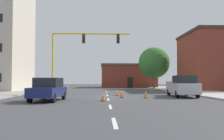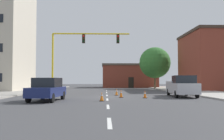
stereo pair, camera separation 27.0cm
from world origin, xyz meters
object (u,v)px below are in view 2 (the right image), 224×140
Objects in this scene: traffic_cone_roadside_a at (145,94)px; traffic_cone_roadside_d at (117,92)px; sedan_navy_near_left at (47,89)px; traffic_cone_roadside_c at (121,94)px; tree_right_far at (155,63)px; traffic_cone_roadside_b at (102,97)px; pickup_truck_silver at (182,86)px; traffic_signal_gantry at (64,74)px.

traffic_cone_roadside_a is 0.95× the size of traffic_cone_roadside_d.
sedan_navy_near_left reaches higher than traffic_cone_roadside_c.
tree_right_far reaches higher than traffic_cone_roadside_c.
pickup_truck_silver is at bearing 32.40° from traffic_cone_roadside_b.
traffic_cone_roadside_c is at bearing -170.09° from pickup_truck_silver.
traffic_cone_roadside_d is (-6.08, 2.17, -0.63)m from pickup_truck_silver.
traffic_cone_roadside_d is (-2.31, 3.86, 0.02)m from traffic_cone_roadside_a.
tree_right_far is 21.31m from traffic_cone_roadside_d.
sedan_navy_near_left is at bearing -149.50° from traffic_cone_roadside_c.
traffic_cone_roadside_d is at bearing 50.03° from sedan_navy_near_left.
sedan_navy_near_left reaches higher than traffic_cone_roadside_d.
traffic_cone_roadside_b is (4.12, -0.33, -0.55)m from sedan_navy_near_left.
traffic_cone_roadside_a is 4.50m from traffic_cone_roadside_d.
sedan_navy_near_left is (-11.61, -4.43, -0.09)m from pickup_truck_silver.
traffic_cone_roadside_a is at bearing -18.32° from traffic_cone_roadside_c.
traffic_cone_roadside_d is at bearing 120.87° from traffic_cone_roadside_a.
traffic_signal_gantry reaches higher than sedan_navy_near_left.
traffic_cone_roadside_d is (-0.26, 3.19, -0.02)m from traffic_cone_roadside_c.
traffic_cone_roadside_c is at bearing -85.26° from traffic_cone_roadside_d.
tree_right_far is 21.89m from pickup_truck_silver.
traffic_signal_gantry is 8.20m from traffic_cone_roadside_c.
tree_right_far is at bearing 71.35° from traffic_cone_roadside_c.
traffic_cone_roadside_b is (-9.27, -26.24, -4.42)m from tree_right_far.
traffic_cone_roadside_c is (1.67, 3.74, 0.03)m from traffic_cone_roadside_b.
pickup_truck_silver is at bearing -19.54° from traffic_signal_gantry.
pickup_truck_silver is 7.87× the size of traffic_cone_roadside_d.
traffic_cone_roadside_c is (-5.82, -1.02, -0.61)m from pickup_truck_silver.
traffic_cone_roadside_c reaches higher than traffic_cone_roadside_b.
traffic_cone_roadside_d is (5.53, 6.60, -0.54)m from sedan_navy_near_left.
sedan_navy_near_left reaches higher than traffic_cone_roadside_a.
pickup_truck_silver is 5.94m from traffic_cone_roadside_c.
tree_right_far is 24.15m from traffic_cone_roadside_c.
sedan_navy_near_left is 6.75m from traffic_cone_roadside_c.
pickup_truck_silver reaches higher than traffic_cone_roadside_d.
traffic_cone_roadside_d is (-7.86, -19.31, -4.41)m from tree_right_far.
tree_right_far is 1.38× the size of pickup_truck_silver.
tree_right_far is (13.63, 17.28, 2.49)m from traffic_signal_gantry.
traffic_cone_roadside_d is at bearing -19.44° from traffic_signal_gantry.
tree_right_far reaches higher than pickup_truck_silver.
traffic_cone_roadside_a is (8.08, -5.90, -1.94)m from traffic_signal_gantry.
traffic_signal_gantry is 10.15m from traffic_cone_roadside_b.
sedan_navy_near_left is at bearing -129.97° from traffic_cone_roadside_d.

